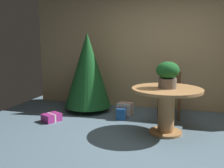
# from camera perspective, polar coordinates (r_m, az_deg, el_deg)

# --- Properties ---
(ground_plane) EXTENTS (6.60, 6.60, 0.00)m
(ground_plane) POSITION_cam_1_polar(r_m,az_deg,el_deg) (3.68, 8.54, -13.86)
(ground_plane) COLOR slate
(back_wall_panel) EXTENTS (6.00, 0.10, 2.60)m
(back_wall_panel) POSITION_cam_1_polar(r_m,az_deg,el_deg) (5.58, 11.91, 7.71)
(back_wall_panel) COLOR tan
(back_wall_panel) RESTS_ON ground_plane
(round_dining_table) EXTENTS (1.11, 1.11, 0.74)m
(round_dining_table) POSITION_cam_1_polar(r_m,az_deg,el_deg) (4.08, 12.25, -4.21)
(round_dining_table) COLOR #B27F4C
(round_dining_table) RESTS_ON ground_plane
(flower_vase) EXTENTS (0.36, 0.36, 0.42)m
(flower_vase) POSITION_cam_1_polar(r_m,az_deg,el_deg) (4.01, 12.49, 2.33)
(flower_vase) COLOR #665B51
(flower_vase) RESTS_ON round_dining_table
(wooden_chair_far) EXTENTS (0.42, 0.40, 0.89)m
(wooden_chair_far) POSITION_cam_1_polar(r_m,az_deg,el_deg) (5.03, 13.03, -1.62)
(wooden_chair_far) COLOR brown
(wooden_chair_far) RESTS_ON ground_plane
(holiday_tree) EXTENTS (0.98, 0.98, 1.65)m
(holiday_tree) POSITION_cam_1_polar(r_m,az_deg,el_deg) (5.30, -5.57, 3.19)
(holiday_tree) COLOR brown
(holiday_tree) RESTS_ON ground_plane
(gift_box_blue) EXTENTS (0.18, 0.18, 0.22)m
(gift_box_blue) POSITION_cam_1_polar(r_m,az_deg,el_deg) (4.82, 2.16, -6.74)
(gift_box_blue) COLOR #1E569E
(gift_box_blue) RESTS_ON ground_plane
(gift_box_cream) EXTENTS (0.32, 0.25, 0.24)m
(gift_box_cream) POSITION_cam_1_polar(r_m,az_deg,el_deg) (5.14, 3.03, -5.58)
(gift_box_cream) COLOR silver
(gift_box_cream) RESTS_ON ground_plane
(gift_box_purple) EXTENTS (0.36, 0.39, 0.14)m
(gift_box_purple) POSITION_cam_1_polar(r_m,az_deg,el_deg) (4.84, -13.54, -7.37)
(gift_box_purple) COLOR #9E287A
(gift_box_purple) RESTS_ON ground_plane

